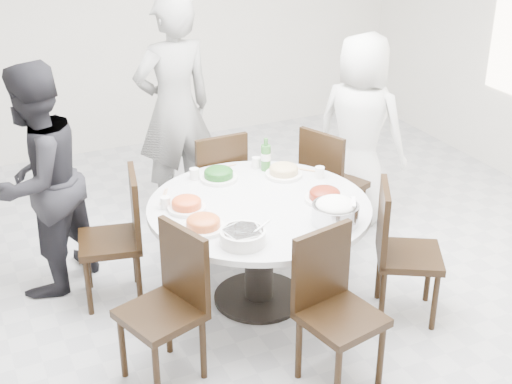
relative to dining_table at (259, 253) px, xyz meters
name	(u,v)px	position (x,y,z in m)	size (l,w,h in m)	color
floor	(261,276)	(0.14, 0.27, -0.38)	(6.00, 6.00, 0.01)	#BABBC0
wall_back	(134,14)	(0.14, 3.27, 1.02)	(6.00, 0.01, 2.80)	silver
dining_table	(259,253)	(0.00, 0.00, 0.00)	(1.50, 1.50, 0.75)	silver
chair_ne	(334,182)	(0.96, 0.60, 0.10)	(0.42, 0.42, 0.95)	black
chair_n	(213,185)	(0.05, 0.98, 0.10)	(0.42, 0.42, 0.95)	black
chair_nw	(109,239)	(-0.92, 0.45, 0.10)	(0.42, 0.42, 0.95)	black
chair_sw	(160,311)	(-0.88, -0.51, 0.10)	(0.42, 0.42, 0.95)	black
chair_s	(342,315)	(0.06, -0.99, 0.10)	(0.42, 0.42, 0.95)	black
chair_se	(409,253)	(0.83, -0.58, 0.10)	(0.42, 0.42, 0.95)	black
diner_right	(360,130)	(1.30, 0.80, 0.43)	(0.79, 0.51, 1.61)	white
diner_middle	(174,109)	(-0.05, 1.54, 0.58)	(0.69, 0.46, 1.90)	black
diner_left	(38,181)	(-1.30, 0.82, 0.46)	(0.81, 0.63, 1.66)	black
dish_greens	(219,175)	(-0.09, 0.48, 0.41)	(0.27, 0.27, 0.07)	white
dish_pale	(284,172)	(0.36, 0.34, 0.41)	(0.27, 0.27, 0.07)	white
dish_orange	(187,205)	(-0.47, 0.13, 0.41)	(0.25, 0.25, 0.07)	white
dish_redbrown	(325,196)	(0.42, -0.14, 0.41)	(0.27, 0.27, 0.07)	white
dish_tofu	(203,225)	(-0.46, -0.17, 0.41)	(0.27, 0.27, 0.07)	white
rice_bowl	(335,214)	(0.32, -0.44, 0.44)	(0.30, 0.30, 0.13)	silver
soup_bowl	(243,237)	(-0.31, -0.43, 0.42)	(0.28, 0.28, 0.09)	white
beverage_bottle	(266,154)	(0.29, 0.50, 0.50)	(0.07, 0.07, 0.25)	#2E6B2B
tea_cups	(228,165)	(0.04, 0.62, 0.42)	(0.07, 0.07, 0.08)	white
chopsticks	(219,169)	(-0.02, 0.66, 0.38)	(0.24, 0.04, 0.01)	tan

